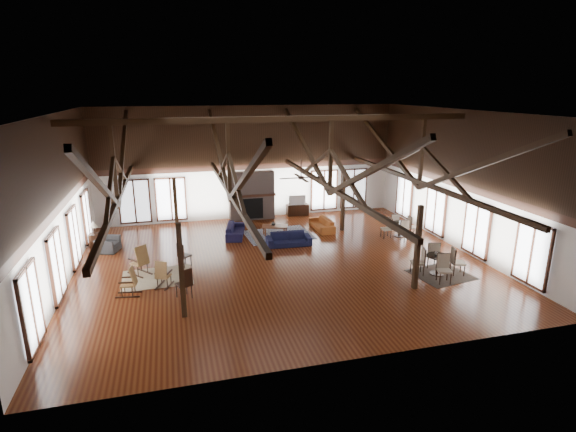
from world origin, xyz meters
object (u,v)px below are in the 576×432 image
object	(u,v)px
cafe_table_near	(438,261)
tv_console	(297,210)
sofa_navy_front	(289,239)
cafe_table_far	(400,227)
coffee_table	(275,227)
armchair	(108,245)
sofa_orange	(322,224)
sofa_navy_left	(235,230)

from	to	relation	value
cafe_table_near	tv_console	bearing A→B (deg)	107.08
sofa_navy_front	cafe_table_far	world-z (taller)	cafe_table_far
coffee_table	cafe_table_near	bearing A→B (deg)	-35.17
armchair	cafe_table_near	world-z (taller)	cafe_table_near
cafe_table_far	sofa_orange	bearing A→B (deg)	148.19
sofa_navy_left	sofa_orange	world-z (taller)	sofa_navy_left
sofa_navy_left	cafe_table_near	bearing A→B (deg)	-120.89
coffee_table	cafe_table_near	world-z (taller)	cafe_table_near
sofa_orange	cafe_table_far	xyz separation A→B (m)	(3.22, -2.00, 0.20)
cafe_table_far	tv_console	size ratio (longest dim) A/B	1.51
sofa_navy_left	coffee_table	xyz separation A→B (m)	(1.88, -0.31, 0.12)
tv_console	coffee_table	bearing A→B (deg)	-123.04
cafe_table_near	sofa_navy_left	bearing A→B (deg)	136.05
sofa_navy_left	tv_console	size ratio (longest dim) A/B	1.64
coffee_table	cafe_table_far	size ratio (longest dim) A/B	0.73
sofa_navy_left	tv_console	xyz separation A→B (m)	(3.91, 2.82, 0.01)
sofa_orange	coffee_table	distance (m)	2.51
armchair	tv_console	world-z (taller)	armchair
sofa_navy_left	coffee_table	bearing A→B (deg)	-86.34
sofa_navy_front	cafe_table_near	world-z (taller)	cafe_table_near
coffee_table	tv_console	world-z (taller)	tv_console
sofa_navy_front	sofa_navy_left	xyz separation A→B (m)	(-2.14, 1.92, -0.00)
cafe_table_far	coffee_table	bearing A→B (deg)	163.02
cafe_table_near	cafe_table_far	distance (m)	4.56
sofa_navy_left	cafe_table_far	world-z (taller)	cafe_table_far
sofa_navy_left	sofa_orange	xyz separation A→B (m)	(4.37, -0.06, -0.01)
armchair	tv_console	distance (m)	10.19
sofa_orange	cafe_table_far	distance (m)	3.80
armchair	cafe_table_far	world-z (taller)	cafe_table_far
coffee_table	tv_console	size ratio (longest dim) A/B	1.10
armchair	cafe_table_near	bearing A→B (deg)	-97.68
sofa_navy_front	coffee_table	distance (m)	1.63
sofa_navy_left	cafe_table_far	xyz separation A→B (m)	(7.59, -2.06, 0.19)
cafe_table_far	cafe_table_near	bearing A→B (deg)	-100.22
coffee_table	cafe_table_near	distance (m)	7.93
sofa_navy_front	tv_console	world-z (taller)	tv_console
sofa_navy_front	tv_console	size ratio (longest dim) A/B	1.65
armchair	sofa_navy_left	bearing A→B (deg)	-65.76
sofa_orange	coffee_table	xyz separation A→B (m)	(-2.49, -0.25, 0.13)
sofa_navy_left	tv_console	distance (m)	4.82
coffee_table	cafe_table_near	xyz separation A→B (m)	(4.91, -6.23, 0.12)
sofa_navy_left	cafe_table_far	bearing A→B (deg)	-92.09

